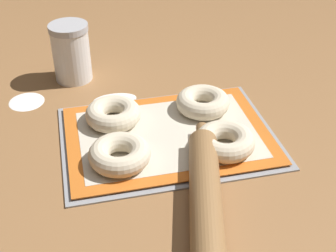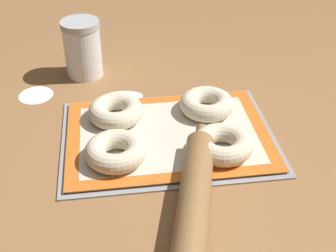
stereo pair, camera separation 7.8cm
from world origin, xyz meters
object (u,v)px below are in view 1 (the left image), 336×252
object	(u,v)px
bagel_front_right	(225,141)
flour_canister	(71,52)
bagel_back_right	(203,102)
bagel_front_left	(120,154)
baking_tray	(168,136)
bagel_back_left	(113,114)
rolling_pin	(206,207)

from	to	relation	value
bagel_front_right	flour_canister	distance (m)	0.50
bagel_back_right	flour_canister	world-z (taller)	flour_canister
bagel_front_left	bagel_front_right	size ratio (longest dim) A/B	1.00
baking_tray	bagel_back_left	world-z (taller)	bagel_back_left
bagel_back_right	rolling_pin	distance (m)	0.34
baking_tray	bagel_front_right	world-z (taller)	bagel_front_right
bagel_front_left	bagel_back_right	size ratio (longest dim) A/B	1.00
bagel_front_right	flour_canister	xyz separation A→B (m)	(-0.29, 0.40, 0.05)
bagel_front_left	bagel_front_right	xyz separation A→B (m)	(0.22, -0.01, 0.00)
bagel_back_left	rolling_pin	size ratio (longest dim) A/B	0.26
bagel_front_right	bagel_back_right	size ratio (longest dim) A/B	1.00
bagel_back_right	rolling_pin	xyz separation A→B (m)	(-0.09, -0.33, -0.00)
bagel_back_left	flour_canister	distance (m)	0.26
flour_canister	bagel_back_left	bearing A→B (deg)	-73.22
bagel_front_left	bagel_back_left	xyz separation A→B (m)	(0.01, 0.15, 0.00)
rolling_pin	flour_canister	bearing A→B (deg)	108.67
baking_tray	bagel_front_left	bearing A→B (deg)	-147.80
baking_tray	bagel_back_right	bearing A→B (deg)	36.92
bagel_front_right	bagel_back_left	size ratio (longest dim) A/B	1.00
bagel_front_left	bagel_back_left	bearing A→B (deg)	87.28
bagel_front_right	bagel_back_right	xyz separation A→B (m)	(-0.00, 0.16, 0.00)
baking_tray	flour_canister	world-z (taller)	flour_canister
baking_tray	flour_canister	xyz separation A→B (m)	(-0.18, 0.32, 0.07)
bagel_front_left	rolling_pin	world-z (taller)	rolling_pin
baking_tray	bagel_front_right	xyz separation A→B (m)	(0.10, -0.08, 0.03)
flour_canister	rolling_pin	bearing A→B (deg)	-71.33
bagel_back_left	flour_canister	world-z (taller)	flour_canister
bagel_back_right	bagel_front_left	bearing A→B (deg)	-145.53
bagel_front_right	rolling_pin	size ratio (longest dim) A/B	0.26
bagel_front_right	rolling_pin	world-z (taller)	rolling_pin
bagel_front_right	bagel_back_left	xyz separation A→B (m)	(-0.21, 0.16, 0.00)
flour_canister	rolling_pin	distance (m)	0.61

